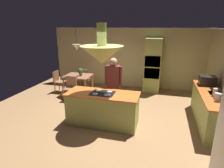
% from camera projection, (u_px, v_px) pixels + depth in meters
% --- Properties ---
extents(ground, '(8.16, 8.16, 0.00)m').
position_uv_depth(ground, '(105.00, 120.00, 5.52)').
color(ground, '#AD7F51').
extents(wall_back, '(6.80, 0.10, 2.55)m').
position_uv_depth(wall_back, '(128.00, 58.00, 8.32)').
color(wall_back, beige).
rests_on(wall_back, ground).
extents(kitchen_island, '(1.96, 0.82, 0.93)m').
position_uv_depth(kitchen_island, '(103.00, 109.00, 5.20)').
color(kitchen_island, '#A8B259').
rests_on(kitchen_island, ground).
extents(counter_run_right, '(0.73, 2.46, 0.91)m').
position_uv_depth(counter_run_right, '(210.00, 108.00, 5.22)').
color(counter_run_right, '#A8B259').
rests_on(counter_run_right, ground).
extents(oven_tower, '(0.66, 0.62, 2.16)m').
position_uv_depth(oven_tower, '(153.00, 66.00, 7.73)').
color(oven_tower, '#A8B259').
rests_on(oven_tower, ground).
extents(dining_table, '(1.02, 0.86, 0.76)m').
position_uv_depth(dining_table, '(78.00, 78.00, 7.50)').
color(dining_table, '#9C6847').
rests_on(dining_table, ground).
extents(person_at_island, '(0.53, 0.23, 1.76)m').
position_uv_depth(person_at_island, '(113.00, 83.00, 5.63)').
color(person_at_island, tan).
rests_on(person_at_island, ground).
extents(range_hood, '(1.10, 1.10, 1.00)m').
position_uv_depth(range_hood, '(102.00, 54.00, 4.75)').
color(range_hood, '#A8B259').
extents(pendant_light_over_table, '(0.32, 0.32, 0.82)m').
position_uv_depth(pendant_light_over_table, '(76.00, 47.00, 7.14)').
color(pendant_light_over_table, beige).
extents(chair_facing_island, '(0.40, 0.40, 0.87)m').
position_uv_depth(chair_facing_island, '(71.00, 86.00, 6.94)').
color(chair_facing_island, '#9C6847').
rests_on(chair_facing_island, ground).
extents(chair_by_back_wall, '(0.40, 0.40, 0.87)m').
position_uv_depth(chair_by_back_wall, '(85.00, 77.00, 8.15)').
color(chair_by_back_wall, '#9C6847').
rests_on(chair_by_back_wall, ground).
extents(chair_at_corner, '(0.40, 0.40, 0.87)m').
position_uv_depth(chair_at_corner, '(58.00, 80.00, 7.77)').
color(chair_at_corner, '#9C6847').
rests_on(chair_at_corner, ground).
extents(potted_plant_on_table, '(0.20, 0.20, 0.30)m').
position_uv_depth(potted_plant_on_table, '(80.00, 72.00, 7.37)').
color(potted_plant_on_table, '#99382D').
rests_on(potted_plant_on_table, dining_table).
extents(cup_on_table, '(0.07, 0.07, 0.09)m').
position_uv_depth(cup_on_table, '(78.00, 76.00, 7.23)').
color(cup_on_table, white).
rests_on(cup_on_table, dining_table).
extents(canister_flour, '(0.13, 0.13, 0.19)m').
position_uv_depth(canister_flour, '(219.00, 97.00, 4.50)').
color(canister_flour, silver).
rests_on(canister_flour, counter_run_right).
extents(canister_sugar, '(0.11, 0.11, 0.15)m').
position_uv_depth(canister_sugar, '(217.00, 96.00, 4.67)').
color(canister_sugar, silver).
rests_on(canister_sugar, counter_run_right).
extents(canister_tea, '(0.11, 0.11, 0.20)m').
position_uv_depth(canister_tea, '(215.00, 92.00, 4.83)').
color(canister_tea, silver).
rests_on(canister_tea, counter_run_right).
extents(microwave_on_counter, '(0.46, 0.36, 0.28)m').
position_uv_depth(microwave_on_counter, '(208.00, 81.00, 5.71)').
color(microwave_on_counter, '#232326').
rests_on(microwave_on_counter, counter_run_right).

